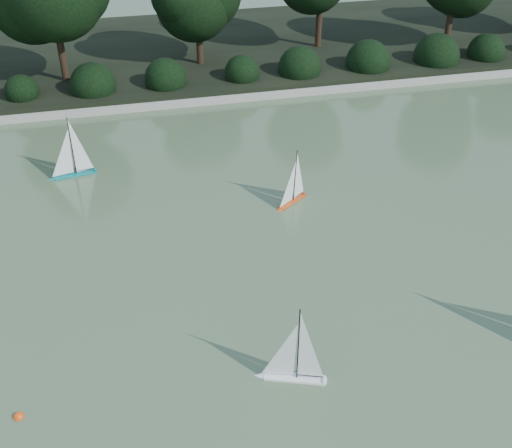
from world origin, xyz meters
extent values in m
plane|color=#384B2D|center=(0.00, 0.00, 0.00)|extent=(80.00, 80.00, 0.00)
cube|color=gray|center=(0.00, 9.00, 0.09)|extent=(40.00, 0.35, 0.18)
cube|color=black|center=(0.00, 13.00, 0.15)|extent=(40.00, 8.00, 0.30)
cylinder|color=black|center=(-3.00, 10.90, 0.83)|extent=(0.20, 0.20, 1.66)
cylinder|color=black|center=(1.00, 11.40, 0.63)|extent=(0.20, 0.20, 1.26)
cylinder|color=black|center=(5.00, 12.10, 0.86)|extent=(0.20, 0.20, 1.73)
cylinder|color=black|center=(9.00, 11.00, 0.74)|extent=(0.20, 0.20, 1.48)
sphere|color=black|center=(-4.00, 9.90, 0.45)|extent=(1.10, 1.10, 1.10)
sphere|color=black|center=(-2.00, 9.90, 0.45)|extent=(1.10, 1.10, 1.10)
sphere|color=black|center=(0.00, 9.90, 0.45)|extent=(1.10, 1.10, 1.10)
sphere|color=black|center=(2.00, 9.90, 0.45)|extent=(1.10, 1.10, 1.10)
sphere|color=black|center=(4.00, 9.90, 0.45)|extent=(1.10, 1.10, 1.10)
sphere|color=black|center=(6.00, 9.90, 0.45)|extent=(1.10, 1.10, 1.10)
sphere|color=black|center=(8.00, 9.90, 0.45)|extent=(1.10, 1.10, 1.10)
sphere|color=black|center=(10.00, 9.90, 0.45)|extent=(1.10, 1.10, 1.10)
cube|color=white|center=(0.32, -1.34, 0.04)|extent=(0.87, 0.46, 0.09)
cone|color=white|center=(-0.16, -1.16, 0.04)|extent=(0.22, 0.22, 0.17)
cylinder|color=white|center=(0.72, -1.48, 0.04)|extent=(0.13, 0.13, 0.09)
cylinder|color=black|center=(0.36, -1.35, 0.76)|extent=(0.02, 0.02, 1.34)
cylinder|color=black|center=(0.54, -1.41, 0.14)|extent=(0.38, 0.15, 0.01)
cube|color=#CE4814|center=(1.65, 3.42, 0.04)|extent=(0.71, 0.57, 0.08)
cone|color=#CE4814|center=(1.29, 3.16, 0.04)|extent=(0.21, 0.21, 0.15)
cylinder|color=#CE4814|center=(1.96, 3.64, 0.04)|extent=(0.13, 0.13, 0.08)
cylinder|color=black|center=(1.69, 3.44, 0.67)|extent=(0.02, 0.02, 1.18)
cylinder|color=black|center=(1.82, 3.54, 0.12)|extent=(0.29, 0.21, 0.01)
cube|color=#0F7B78|center=(-2.81, 5.64, 0.04)|extent=(0.91, 0.32, 0.09)
cone|color=#0F7B78|center=(-3.32, 5.56, 0.04)|extent=(0.20, 0.20, 0.18)
cylinder|color=#0F7B78|center=(-2.37, 5.71, 0.04)|extent=(0.12, 0.12, 0.09)
cylinder|color=black|center=(-2.77, 5.65, 0.78)|extent=(0.02, 0.02, 1.38)
cylinder|color=black|center=(-2.57, 5.68, 0.14)|extent=(0.41, 0.08, 0.01)
sphere|color=#F14A0C|center=(-3.58, -1.13, 0.00)|extent=(0.15, 0.15, 0.15)
camera|label=1|loc=(-1.73, -7.59, 7.14)|focal=45.00mm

